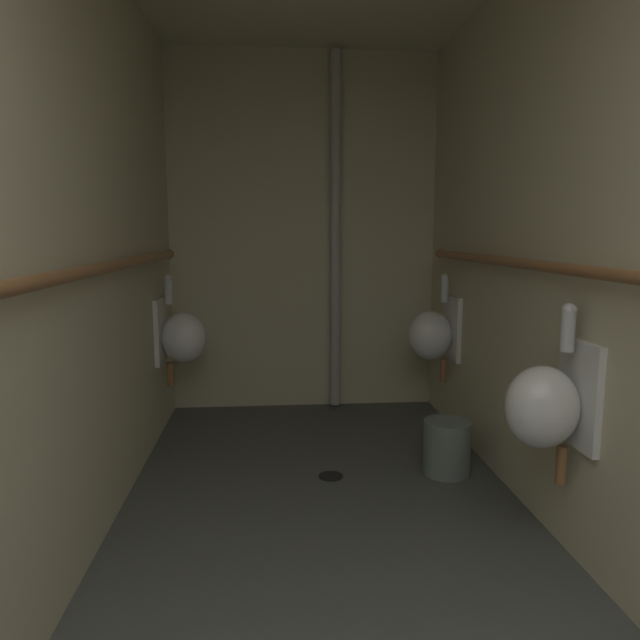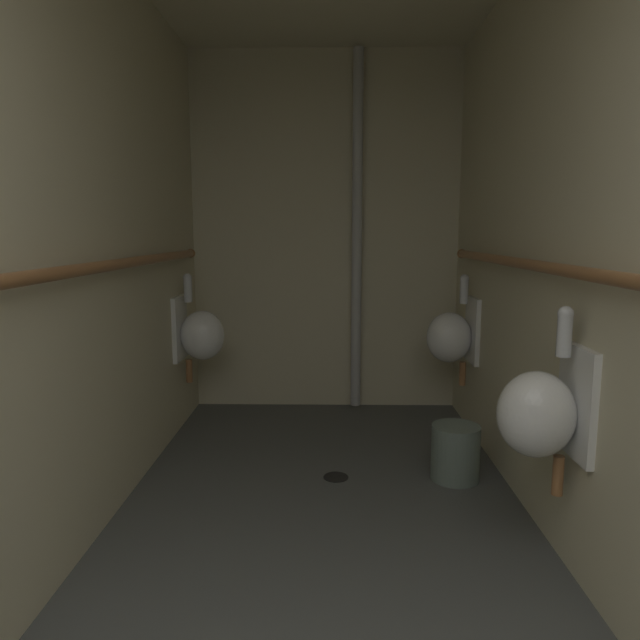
# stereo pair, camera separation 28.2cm
# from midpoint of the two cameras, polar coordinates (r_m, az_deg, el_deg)

# --- Properties ---
(floor) EXTENTS (2.14, 4.60, 0.08)m
(floor) POSITION_cam_midpoint_polar(r_m,az_deg,el_deg) (2.61, -1.89, -23.79)
(floor) COLOR #4C4F4C
(floor) RESTS_ON ground
(wall_left) EXTENTS (0.06, 4.60, 2.68)m
(wall_left) POSITION_cam_midpoint_polar(r_m,az_deg,el_deg) (2.39, -28.05, 7.27)
(wall_left) COLOR beige
(wall_left) RESTS_ON ground
(wall_right) EXTENTS (0.06, 4.60, 2.68)m
(wall_right) POSITION_cam_midpoint_polar(r_m,az_deg,el_deg) (2.48, 22.91, 7.61)
(wall_right) COLOR beige
(wall_right) RESTS_ON ground
(wall_back) EXTENTS (2.14, 0.06, 2.68)m
(wall_back) POSITION_cam_midpoint_polar(r_m,az_deg,el_deg) (4.47, -3.49, 8.42)
(wall_back) COLOR beige
(wall_back) RESTS_ON ground
(urinal_left_mid) EXTENTS (0.32, 0.30, 0.76)m
(urinal_left_mid) POSITION_cam_midpoint_polar(r_m,az_deg,el_deg) (4.02, -15.57, -1.56)
(urinal_left_mid) COLOR white
(urinal_right_mid) EXTENTS (0.32, 0.30, 0.76)m
(urinal_right_mid) POSITION_cam_midpoint_polar(r_m,az_deg,el_deg) (2.48, 18.53, -7.96)
(urinal_right_mid) COLOR white
(urinal_right_far) EXTENTS (0.32, 0.30, 0.76)m
(urinal_right_far) POSITION_cam_midpoint_polar(r_m,az_deg,el_deg) (4.02, 9.19, -1.36)
(urinal_right_far) COLOR white
(supply_pipe_left) EXTENTS (0.06, 3.83, 0.06)m
(supply_pipe_left) POSITION_cam_midpoint_polar(r_m,az_deg,el_deg) (2.36, -25.76, 4.20)
(supply_pipe_left) COLOR #936038
(supply_pipe_right) EXTENTS (0.06, 3.77, 0.06)m
(supply_pipe_right) POSITION_cam_midpoint_polar(r_m,az_deg,el_deg) (2.43, 20.99, 4.59)
(supply_pipe_right) COLOR #936038
(standpipe_back_wall) EXTENTS (0.08, 0.08, 2.63)m
(standpipe_back_wall) POSITION_cam_midpoint_polar(r_m,az_deg,el_deg) (4.37, -0.33, 8.44)
(standpipe_back_wall) COLOR #B2B2B2
(standpipe_back_wall) RESTS_ON ground
(floor_drain) EXTENTS (0.14, 0.14, 0.01)m
(floor_drain) POSITION_cam_midpoint_polar(r_m,az_deg,el_deg) (3.35, -1.41, -15.19)
(floor_drain) COLOR black
(floor_drain) RESTS_ON ground
(waste_bin) EXTENTS (0.27, 0.27, 0.31)m
(waste_bin) POSITION_cam_midpoint_polar(r_m,az_deg,el_deg) (3.39, 10.06, -12.32)
(waste_bin) COLOR slate
(waste_bin) RESTS_ON ground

